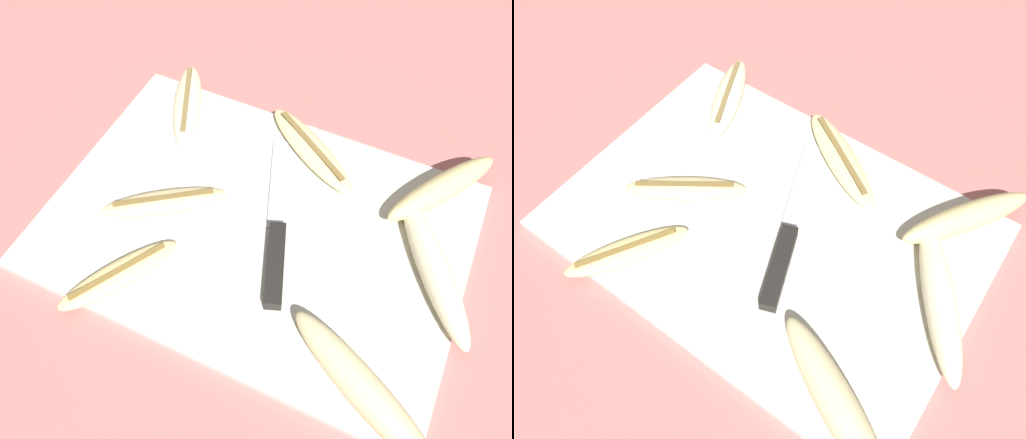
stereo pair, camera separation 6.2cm
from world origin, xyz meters
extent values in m
plane|color=#B76B66|center=(0.00, 0.00, 0.00)|extent=(4.00, 4.00, 0.00)
cube|color=beige|center=(0.00, 0.00, 0.01)|extent=(0.52, 0.37, 0.01)
cube|color=black|center=(0.05, -0.05, 0.02)|extent=(0.06, 0.11, 0.02)
cube|color=#B7BABF|center=(0.00, 0.07, 0.01)|extent=(0.07, 0.14, 0.00)
ellipsoid|color=beige|center=(-0.17, 0.14, 0.02)|extent=(0.10, 0.16, 0.02)
cube|color=olive|center=(-0.17, 0.14, 0.03)|extent=(0.06, 0.12, 0.00)
ellipsoid|color=#DBC684|center=(0.20, 0.14, 0.03)|extent=(0.13, 0.17, 0.04)
ellipsoid|color=beige|center=(0.18, -0.14, 0.03)|extent=(0.20, 0.13, 0.04)
ellipsoid|color=beige|center=(0.22, 0.02, 0.03)|extent=(0.14, 0.18, 0.03)
ellipsoid|color=beige|center=(-0.12, -0.02, 0.02)|extent=(0.15, 0.12, 0.02)
cube|color=brown|center=(-0.12, -0.02, 0.03)|extent=(0.11, 0.08, 0.00)
ellipsoid|color=beige|center=(0.02, 0.14, 0.02)|extent=(0.17, 0.13, 0.02)
cube|color=olive|center=(0.02, 0.14, 0.03)|extent=(0.12, 0.08, 0.00)
ellipsoid|color=#EDD689|center=(-0.11, -0.14, 0.02)|extent=(0.11, 0.15, 0.02)
cube|color=olive|center=(-0.11, -0.14, 0.03)|extent=(0.07, 0.11, 0.00)
camera|label=1|loc=(0.14, -0.30, 0.55)|focal=35.00mm
camera|label=2|loc=(0.19, -0.27, 0.55)|focal=35.00mm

